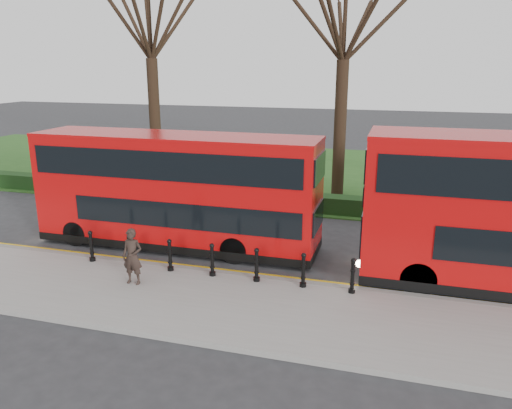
% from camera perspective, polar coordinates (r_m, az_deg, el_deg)
% --- Properties ---
extents(ground, '(120.00, 120.00, 0.00)m').
position_cam_1_polar(ground, '(16.75, -2.07, -6.92)').
color(ground, '#28282B').
rests_on(ground, ground).
extents(pavement, '(60.00, 4.00, 0.15)m').
position_cam_1_polar(pavement, '(14.16, -5.94, -11.13)').
color(pavement, gray).
rests_on(pavement, ground).
extents(kerb, '(60.00, 0.25, 0.16)m').
position_cam_1_polar(kerb, '(15.85, -3.21, -8.01)').
color(kerb, slate).
rests_on(kerb, ground).
extents(grass_verge, '(60.00, 18.00, 0.06)m').
position_cam_1_polar(grass_verge, '(30.73, 6.72, 3.62)').
color(grass_verge, '#234E1A').
rests_on(grass_verge, ground).
extents(hedge, '(60.00, 0.90, 0.80)m').
position_cam_1_polar(hedge, '(22.82, 3.26, 0.37)').
color(hedge, black).
rests_on(hedge, ground).
extents(yellow_line_outer, '(60.00, 0.10, 0.01)m').
position_cam_1_polar(yellow_line_outer, '(16.13, -2.85, -7.82)').
color(yellow_line_outer, yellow).
rests_on(yellow_line_outer, ground).
extents(yellow_line_inner, '(60.00, 0.10, 0.01)m').
position_cam_1_polar(yellow_line_inner, '(16.31, -2.62, -7.55)').
color(yellow_line_inner, yellow).
rests_on(yellow_line_inner, ground).
extents(tree_left, '(7.84, 7.84, 12.25)m').
position_cam_1_polar(tree_left, '(27.92, -12.12, 20.52)').
color(tree_left, black).
rests_on(tree_left, ground).
extents(tree_mid, '(7.73, 7.73, 12.08)m').
position_cam_1_polar(tree_mid, '(24.92, 10.17, 20.92)').
color(tree_mid, black).
rests_on(tree_mid, ground).
extents(bollard_row, '(8.67, 0.15, 1.00)m').
position_cam_1_polar(bollard_row, '(15.45, -5.03, -6.39)').
color(bollard_row, black).
rests_on(bollard_row, pavement).
extents(bus_lead, '(10.28, 2.36, 4.09)m').
position_cam_1_polar(bus_lead, '(18.07, -9.13, 1.49)').
color(bus_lead, '#AC0809').
rests_on(bus_lead, ground).
extents(pedestrian, '(0.63, 0.43, 1.70)m').
position_cam_1_polar(pedestrian, '(15.19, -13.94, -5.79)').
color(pedestrian, black).
rests_on(pedestrian, pavement).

